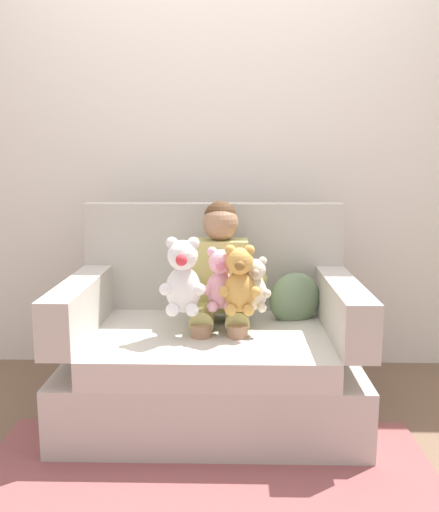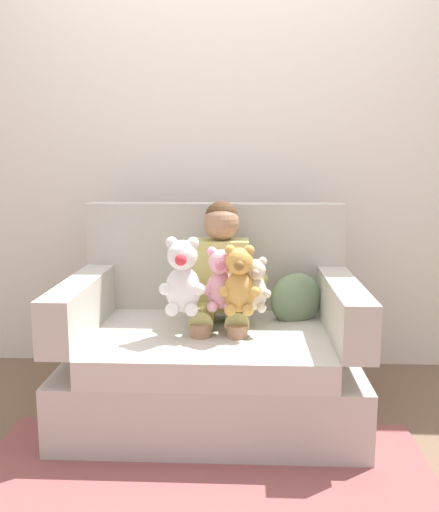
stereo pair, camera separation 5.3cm
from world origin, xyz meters
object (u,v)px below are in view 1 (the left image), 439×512
Objects in this scene: seated_child at (220,281)px; throw_pillow at (295,299)px; plush_cream at (255,285)px; plush_pink at (221,281)px; armchair at (212,349)px; plush_honey at (240,282)px; plush_white at (183,278)px.

seated_child is 3.17× the size of throw_pillow.
throw_pillow is (0.21, 0.24, -0.12)m from plush_cream.
plush_cream is 0.93× the size of throw_pillow.
armchair is at bearing 100.66° from plush_pink.
armchair is 4.37× the size of plush_honey.
armchair is 0.42m from plush_honey.
throw_pillow is (0.36, 0.10, -0.11)m from seated_child.
plush_cream is 0.15m from plush_pink.
plush_pink is (-0.15, 0.00, 0.02)m from plush_cream.
armchair reaches higher than throw_pillow.
plush_honey is at bearing -9.73° from plush_white.
armchair reaches higher than plush_honey.
throw_pillow is at bearing 70.06° from plush_cream.
plush_cream is (0.07, 0.05, -0.03)m from plush_honey.
seated_child is 2.72× the size of plush_honey.
plush_cream is 0.85× the size of plush_pink.
plush_white is at bearing -150.35° from throw_pillow.
plush_honey is at bearing -68.04° from seated_child.
armchair reaches higher than plush_white.
plush_white reaches higher than plush_pink.
throw_pillow is (0.52, 0.30, -0.17)m from plush_white.
seated_child is 0.21m from plush_cream.
armchair is at bearing -162.85° from throw_pillow.
plush_pink is (0.05, -0.11, 0.36)m from armchair.
plush_cream is at bearing -1.70° from plush_white.
armchair is at bearing -148.93° from seated_child.
plush_honey is 0.25m from plush_white.
seated_child is 3.40× the size of plush_cream.
seated_child is (0.04, 0.03, 0.33)m from armchair.
throw_pillow is (0.40, 0.12, 0.22)m from armchair.
plush_cream is at bearing -30.54° from armchair.
throw_pillow is at bearing 11.91° from seated_child.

